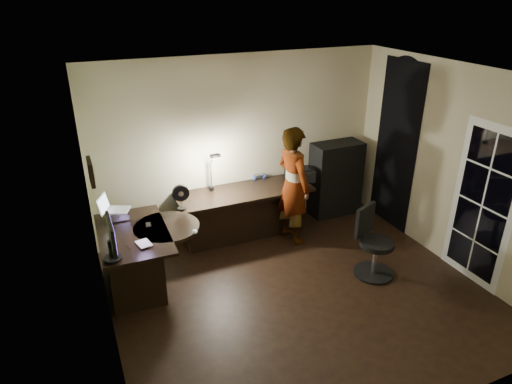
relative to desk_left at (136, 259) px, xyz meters
name	(u,v)px	position (x,y,z in m)	size (l,w,h in m)	color
floor	(300,294)	(1.83, -0.99, -0.40)	(4.50, 4.00, 0.01)	black
ceiling	(310,77)	(1.83, -0.99, 2.31)	(4.50, 4.00, 0.01)	silver
wall_back	(240,145)	(1.83, 1.02, 0.96)	(4.50, 0.01, 2.70)	#C5B891
wall_front	(429,298)	(1.83, -2.99, 0.96)	(4.50, 0.01, 2.70)	#C5B891
wall_left	(99,236)	(-0.42, -0.99, 0.96)	(0.01, 4.00, 2.70)	#C5B891
wall_right	(454,168)	(4.08, -0.99, 0.96)	(0.01, 4.00, 2.70)	#C5B891
green_wall_overlay	(101,236)	(-0.41, -0.99, 0.96)	(0.00, 4.00, 2.70)	#445B27
arched_doorway	(396,146)	(4.07, 0.16, 0.91)	(0.01, 0.90, 2.60)	black
french_door	(482,206)	(4.07, -1.54, 0.66)	(0.02, 0.92, 2.10)	white
framed_picture	(91,172)	(-0.39, -0.54, 1.46)	(0.04, 0.30, 0.25)	black
desk_left	(136,259)	(0.00, 0.00, 0.00)	(0.83, 1.35, 0.78)	black
desk_right	(245,214)	(1.74, 0.64, -0.01)	(2.04, 0.71, 0.76)	black
cabinet	(335,179)	(3.43, 0.79, 0.23)	(0.83, 0.41, 1.24)	black
laptop_stand	(117,214)	(-0.12, 0.43, 0.46)	(0.26, 0.21, 0.11)	silver
laptop	(116,202)	(-0.12, 0.43, 0.63)	(0.33, 0.31, 0.23)	silver
monitor	(111,245)	(-0.31, -0.53, 0.58)	(0.10, 0.52, 0.34)	black
mouse	(195,232)	(0.69, -0.34, 0.43)	(0.07, 0.10, 0.04)	silver
phone	(148,225)	(0.21, 0.09, 0.41)	(0.06, 0.12, 0.01)	black
pen	(128,247)	(-0.12, -0.36, 0.41)	(0.01, 0.13, 0.01)	black
speaker	(111,248)	(-0.30, -0.46, 0.50)	(0.07, 0.07, 0.19)	black
notepad	(144,244)	(0.07, -0.35, 0.41)	(0.15, 0.20, 0.01)	silver
desk_fan	(181,197)	(0.73, 0.42, 0.56)	(0.23, 0.13, 0.35)	black
headphones	(260,176)	(2.12, 0.95, 0.43)	(0.21, 0.09, 0.10)	navy
printer	(300,174)	(2.69, 0.68, 0.48)	(0.42, 0.33, 0.19)	black
desk_lamp	(211,169)	(1.29, 0.84, 0.72)	(0.17, 0.31, 0.68)	black
office_chair	(377,243)	(2.95, -1.00, 0.09)	(0.53, 0.53, 0.95)	black
person	(293,186)	(2.36, 0.28, 0.50)	(0.63, 0.42, 1.78)	#D8A88C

